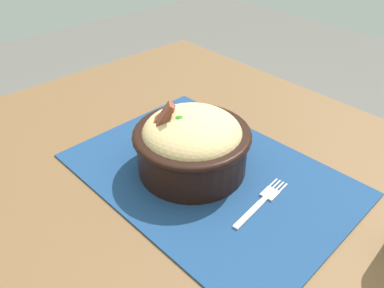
# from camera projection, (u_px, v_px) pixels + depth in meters

# --- Properties ---
(table) EXTENTS (1.03, 0.79, 0.72)m
(table) POSITION_uv_depth(u_px,v_px,m) (207.00, 212.00, 0.69)
(table) COLOR brown
(table) RESTS_ON ground_plane
(placemat) EXTENTS (0.47, 0.34, 0.00)m
(placemat) POSITION_uv_depth(u_px,v_px,m) (212.00, 174.00, 0.63)
(placemat) COLOR navy
(placemat) RESTS_ON table
(bowl) EXTENTS (0.21, 0.21, 0.13)m
(bowl) POSITION_uv_depth(u_px,v_px,m) (192.00, 142.00, 0.61)
(bowl) COLOR black
(bowl) RESTS_ON placemat
(fork) EXTENTS (0.03, 0.13, 0.00)m
(fork) POSITION_uv_depth(u_px,v_px,m) (263.00, 201.00, 0.58)
(fork) COLOR silver
(fork) RESTS_ON placemat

